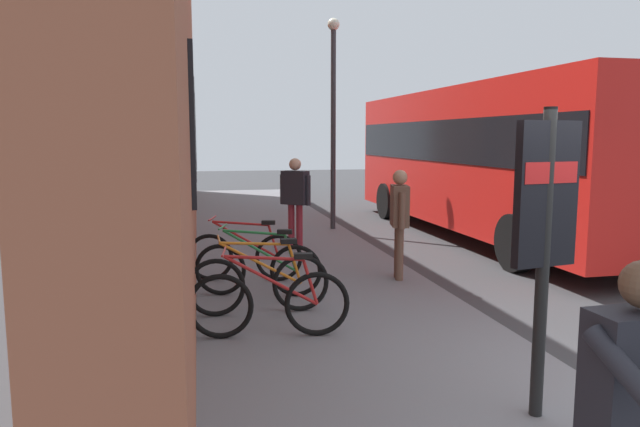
% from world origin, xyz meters
% --- Properties ---
extents(ground, '(60.00, 60.00, 0.00)m').
position_xyz_m(ground, '(6.00, -1.00, 0.00)').
color(ground, '#38383A').
extents(sidewalk_pavement, '(24.00, 3.50, 0.12)m').
position_xyz_m(sidewalk_pavement, '(8.00, 1.75, 0.06)').
color(sidewalk_pavement, slate).
rests_on(sidewalk_pavement, ground).
extents(station_facade, '(22.00, 0.65, 8.07)m').
position_xyz_m(station_facade, '(8.99, 3.80, 4.03)').
color(station_facade, '#9E563D').
rests_on(station_facade, ground).
extents(bicycle_nearest_sign, '(0.48, 1.76, 0.97)m').
position_xyz_m(bicycle_nearest_sign, '(2.02, 2.70, 0.51)').
color(bicycle_nearest_sign, black).
rests_on(bicycle_nearest_sign, sidewalk_pavement).
extents(bicycle_far_end, '(0.48, 1.77, 0.97)m').
position_xyz_m(bicycle_far_end, '(2.91, 2.72, 0.51)').
color(bicycle_far_end, black).
rests_on(bicycle_far_end, sidewalk_pavement).
extents(bicycle_leaning_wall, '(0.62, 1.72, 0.97)m').
position_xyz_m(bicycle_leaning_wall, '(3.73, 2.65, 0.51)').
color(bicycle_leaning_wall, black).
rests_on(bicycle_leaning_wall, sidewalk_pavement).
extents(bicycle_end_of_row, '(0.59, 1.73, 0.97)m').
position_xyz_m(bicycle_end_of_row, '(4.62, 2.77, 0.51)').
color(bicycle_end_of_row, black).
rests_on(bicycle_end_of_row, sidewalk_pavement).
extents(transit_info_sign, '(0.18, 0.56, 2.40)m').
position_xyz_m(transit_info_sign, '(-0.20, 0.87, 1.72)').
color(transit_info_sign, black).
rests_on(transit_info_sign, sidewalk_pavement).
extents(city_bus, '(10.53, 2.76, 3.35)m').
position_xyz_m(city_bus, '(8.17, -3.00, 1.92)').
color(city_bus, red).
rests_on(city_bus, ground).
extents(pedestrian_near_bus, '(0.63, 0.34, 1.68)m').
position_xyz_m(pedestrian_near_bus, '(4.26, 0.44, 1.15)').
color(pedestrian_near_bus, brown).
rests_on(pedestrian_near_bus, sidewalk_pavement).
extents(pedestrian_by_facade, '(0.52, 0.55, 1.77)m').
position_xyz_m(pedestrian_by_facade, '(7.07, 1.58, 1.20)').
color(pedestrian_by_facade, maroon).
rests_on(pedestrian_by_facade, sidewalk_pavement).
extents(tourist_with_hotdogs, '(0.57, 0.63, 1.64)m').
position_xyz_m(tourist_with_hotdogs, '(-1.97, 1.51, 1.13)').
color(tourist_with_hotdogs, '#4C724C').
rests_on(tourist_with_hotdogs, sidewalk_pavement).
extents(street_lamp, '(0.28, 0.28, 4.88)m').
position_xyz_m(street_lamp, '(9.32, 0.30, 3.03)').
color(street_lamp, '#333338').
rests_on(street_lamp, sidewalk_pavement).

